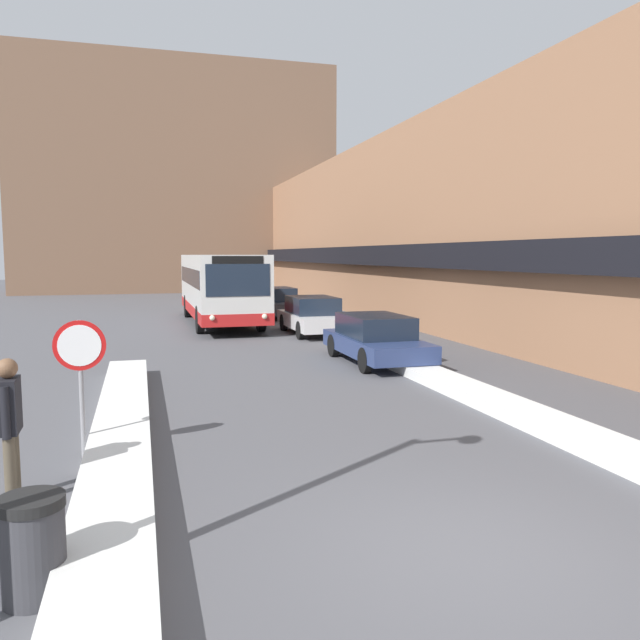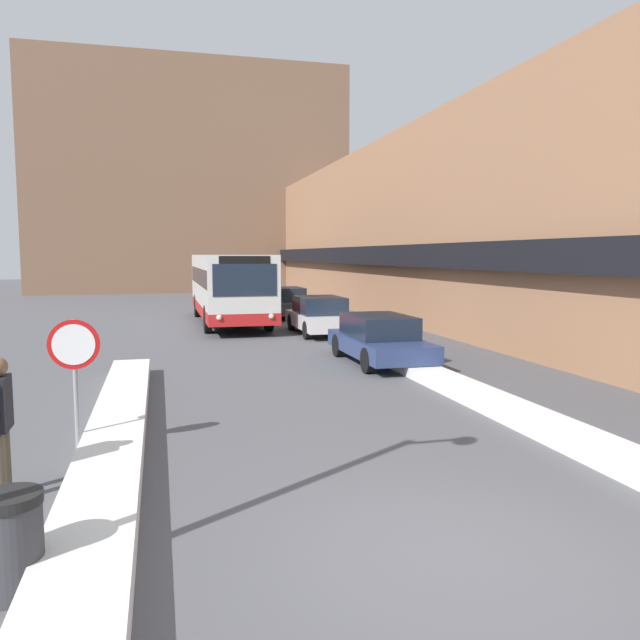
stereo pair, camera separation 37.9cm
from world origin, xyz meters
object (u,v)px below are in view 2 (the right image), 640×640
object	(u,v)px
stop_sign	(74,358)
pedestrian	(0,414)
parked_car_front	(379,339)
parked_car_middle	(320,315)
parked_car_back	(286,302)
trash_bin	(11,544)
city_bus	(229,286)

from	to	relation	value
stop_sign	pedestrian	bearing A→B (deg)	-113.33
parked_car_front	pedestrian	world-z (taller)	pedestrian
parked_car_middle	parked_car_back	bearing A→B (deg)	90.00
pedestrian	trash_bin	xyz separation A→B (m)	(0.61, -2.45, -0.62)
parked_car_front	trash_bin	world-z (taller)	parked_car_front
parked_car_back	stop_sign	bearing A→B (deg)	-109.84
stop_sign	pedestrian	world-z (taller)	stop_sign
trash_bin	parked_car_front	bearing A→B (deg)	55.37
parked_car_front	trash_bin	size ratio (longest dim) A/B	4.74
trash_bin	pedestrian	bearing A→B (deg)	103.93
parked_car_middle	trash_bin	distance (m)	19.03
city_bus	parked_car_front	distance (m)	11.91
parked_car_back	pedestrian	xyz separation A→B (m)	(-8.02, -21.93, 0.36)
trash_bin	city_bus	bearing A→B (deg)	78.82
parked_car_middle	pedestrian	xyz separation A→B (m)	(-8.02, -15.08, 0.36)
parked_car_front	pedestrian	distance (m)	11.54
parked_car_back	trash_bin	bearing A→B (deg)	-106.92
city_bus	parked_car_back	size ratio (longest dim) A/B	2.56
pedestrian	trash_bin	world-z (taller)	pedestrian
stop_sign	pedestrian	xyz separation A→B (m)	(-0.69, -1.61, -0.43)
trash_bin	stop_sign	bearing A→B (deg)	88.80
parked_car_middle	stop_sign	bearing A→B (deg)	-118.55
parked_car_back	pedestrian	world-z (taller)	pedestrian
parked_car_middle	trash_bin	world-z (taller)	parked_car_middle
pedestrian	trash_bin	size ratio (longest dim) A/B	1.92
parked_car_back	stop_sign	xyz separation A→B (m)	(-7.33, -20.32, 0.79)
parked_car_middle	city_bus	bearing A→B (deg)	122.82
city_bus	stop_sign	world-z (taller)	city_bus
parked_car_front	parked_car_middle	world-z (taller)	parked_car_middle
city_bus	parked_car_middle	distance (m)	5.66
parked_car_front	city_bus	bearing A→B (deg)	104.76
city_bus	stop_sign	distance (m)	18.67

